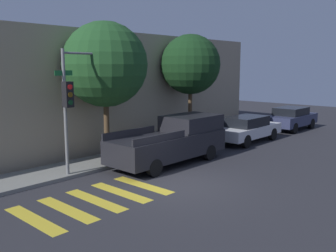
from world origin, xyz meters
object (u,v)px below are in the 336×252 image
sedan_near_corner (247,128)px  sedan_middle (291,118)px  tree_near_corner (105,65)px  pickup_truck (173,140)px  tree_midblock (190,65)px  traffic_light_pole (78,89)px

sedan_near_corner → sedan_middle: sedan_middle is taller
sedan_near_corner → tree_near_corner: 8.66m
sedan_near_corner → pickup_truck: bearing=180.0°
tree_midblock → tree_near_corner: bearing=180.0°
traffic_light_pole → sedan_middle: 15.42m
sedan_near_corner → sedan_middle: (5.45, 0.00, 0.03)m
tree_near_corner → tree_midblock: tree_near_corner is taller
pickup_truck → tree_near_corner: (-1.66, 2.34, 3.14)m
pickup_truck → sedan_middle: size_ratio=1.30×
pickup_truck → tree_near_corner: bearing=125.4°
sedan_middle → tree_midblock: tree_midblock is taller
traffic_light_pole → tree_midblock: size_ratio=0.81×
sedan_near_corner → sedan_middle: bearing=0.0°
tree_near_corner → tree_midblock: bearing=0.0°
tree_midblock → sedan_near_corner: bearing=-49.7°
sedan_middle → tree_midblock: size_ratio=0.74×
sedan_middle → sedan_near_corner: bearing=180.0°
traffic_light_pole → tree_near_corner: size_ratio=0.79×
sedan_middle → tree_near_corner: bearing=169.8°
sedan_middle → tree_midblock: 8.50m
traffic_light_pole → tree_near_corner: bearing=27.3°
traffic_light_pole → sedan_middle: (15.17, -1.27, -2.45)m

